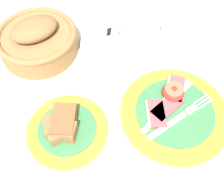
% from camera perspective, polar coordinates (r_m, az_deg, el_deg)
% --- Properties ---
extents(ground_plane, '(3.00, 3.00, 0.00)m').
position_cam_1_polar(ground_plane, '(0.62, 4.56, -5.50)').
color(ground_plane, beige).
extents(breakfast_plate, '(0.25, 0.25, 0.04)m').
position_cam_1_polar(breakfast_plate, '(0.62, 13.26, -4.44)').
color(breakfast_plate, orange).
rests_on(breakfast_plate, ground_plane).
extents(bread_plate, '(0.18, 0.18, 0.05)m').
position_cam_1_polar(bread_plate, '(0.59, -10.12, -8.45)').
color(bread_plate, orange).
rests_on(bread_plate, ground_plane).
extents(sugar_cup, '(0.08, 0.08, 0.07)m').
position_cam_1_polar(sugar_cup, '(0.76, 13.58, 12.31)').
color(sugar_cup, white).
rests_on(sugar_cup, ground_plane).
extents(bread_basket, '(0.21, 0.21, 0.10)m').
position_cam_1_polar(bread_basket, '(0.73, -15.92, 10.39)').
color(bread_basket, olive).
rests_on(bread_basket, ground_plane).
extents(number_card, '(0.06, 0.05, 0.07)m').
position_cam_1_polar(number_card, '(0.74, -1.10, 12.91)').
color(number_card, white).
rests_on(number_card, ground_plane).
extents(teaspoon_by_saucer, '(0.03, 0.19, 0.01)m').
position_cam_1_polar(teaspoon_by_saucer, '(0.72, -5.26, 7.95)').
color(teaspoon_by_saucer, silver).
rests_on(teaspoon_by_saucer, ground_plane).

